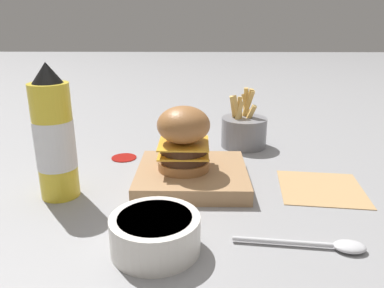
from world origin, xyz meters
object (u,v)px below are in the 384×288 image
fries_basket (244,131)px  spoon (330,245)px  burger (184,138)px  ketchup_bottle (54,138)px  serving_board (192,175)px  side_bowl (155,232)px

fries_basket → spoon: fries_basket is taller
burger → fries_basket: burger is taller
ketchup_bottle → fries_basket: 0.47m
serving_board → spoon: bearing=41.6°
serving_board → ketchup_bottle: bearing=-76.1°
serving_board → side_bowl: side_bowl is taller
burger → side_bowl: bearing=-7.9°
ketchup_bottle → side_bowl: ketchup_bottle is taller
serving_board → side_bowl: bearing=-11.8°
fries_basket → burger: bearing=-32.1°
ketchup_bottle → spoon: size_ratio=1.30×
fries_basket → serving_board: bearing=-29.3°
serving_board → ketchup_bottle: size_ratio=0.88×
ketchup_bottle → side_bowl: (0.17, 0.19, -0.08)m
serving_board → fries_basket: bearing=150.7°
ketchup_bottle → fries_basket: bearing=127.9°
ketchup_bottle → spoon: (0.16, 0.43, -0.10)m
burger → ketchup_bottle: ketchup_bottle is taller
serving_board → fries_basket: fries_basket is taller
burger → spoon: burger is taller
serving_board → spoon: (0.22, 0.20, -0.01)m
serving_board → ketchup_bottle: 0.26m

